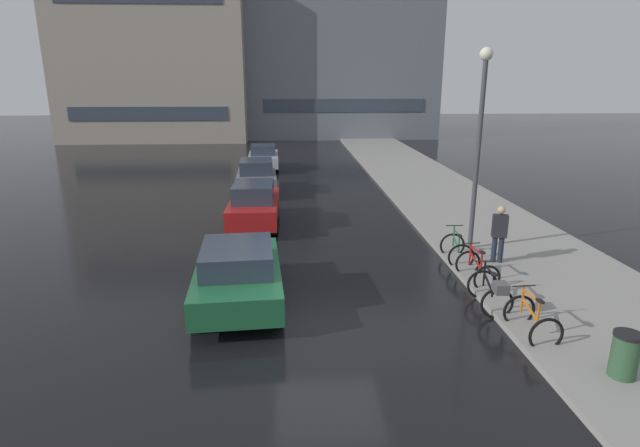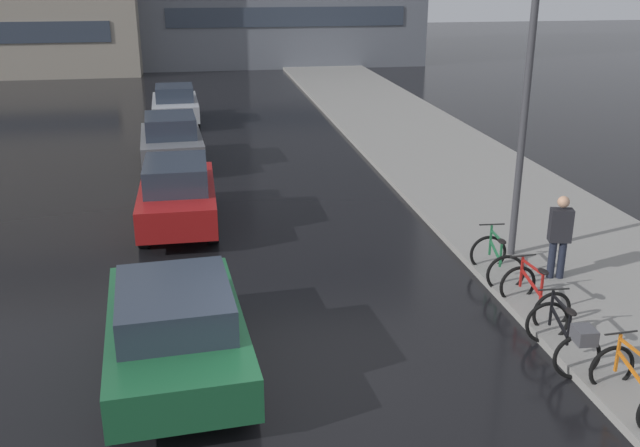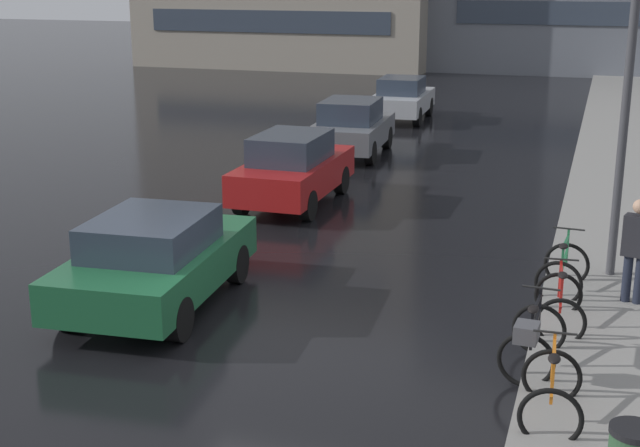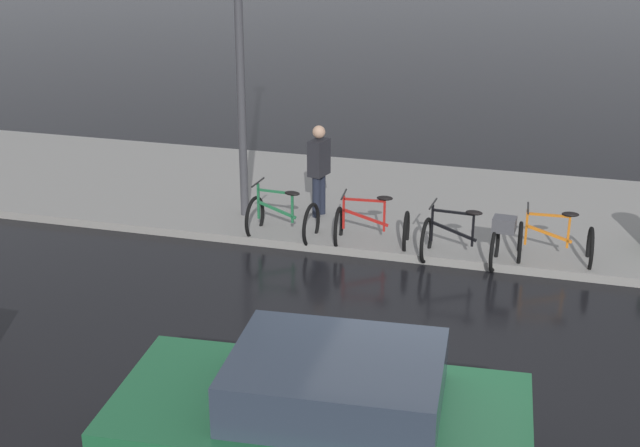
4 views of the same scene
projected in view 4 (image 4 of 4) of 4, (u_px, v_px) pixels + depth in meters
ground_plane at (430, 388)px, 10.55m from camera, size 140.00×140.00×0.00m
bicycle_nearest at (555, 244)px, 13.69m from camera, size 0.77×1.15×0.97m
bicycle_second at (470, 238)px, 13.67m from camera, size 0.80×1.41×1.00m
bicycle_third at (372, 228)px, 14.33m from camera, size 0.80×1.21×0.95m
bicycle_farthest at (282, 219)px, 14.67m from camera, size 0.81×1.11×1.01m
car_green at (324, 419)px, 8.62m from camera, size 2.20×4.14×1.46m
pedestrian at (319, 169)px, 15.31m from camera, size 0.45×0.33×1.75m
streetlamp at (238, 5)px, 14.35m from camera, size 0.37×0.37×5.93m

